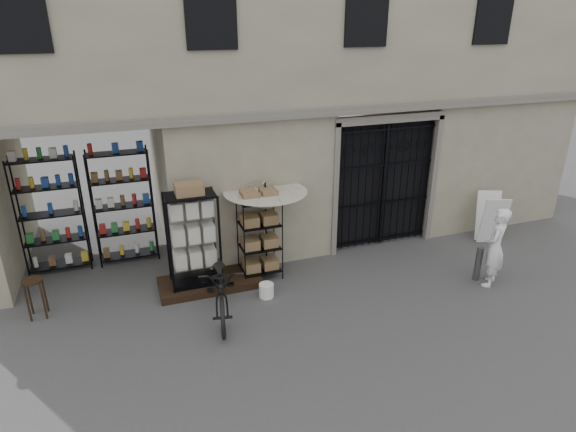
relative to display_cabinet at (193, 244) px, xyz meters
name	(u,v)px	position (x,y,z in m)	size (l,w,h in m)	color
ground	(353,304)	(2.67, -1.53, -0.97)	(80.00, 80.00, 0.00)	black
main_building	(283,41)	(2.67, 2.47, 3.53)	(14.00, 4.00, 9.00)	gray
shop_recess	(88,208)	(-1.83, 1.27, 0.53)	(3.00, 1.70, 3.00)	black
shop_shelving	(88,211)	(-1.88, 1.77, 0.28)	(2.70, 0.50, 2.50)	black
iron_gate	(380,182)	(4.42, 0.74, 0.52)	(2.50, 0.21, 3.00)	black
step_platform	(210,282)	(0.27, 0.02, -0.90)	(2.00, 0.90, 0.15)	black
display_cabinet	(193,244)	(0.00, 0.00, 0.00)	(1.04, 0.81, 1.99)	black
wire_rack	(260,238)	(1.34, 0.07, -0.10)	(0.84, 0.64, 1.79)	black
market_umbrella	(265,196)	(1.51, 0.20, 0.74)	(1.75, 1.77, 2.38)	black
white_bucket	(266,290)	(1.21, -0.75, -0.84)	(0.28, 0.28, 0.27)	white
bicycle	(223,312)	(0.31, -1.01, -0.97)	(0.74, 1.12, 2.13)	black
wooden_stool	(36,297)	(-2.83, -0.01, -0.58)	(0.36, 0.36, 0.75)	black
steel_bollard	(478,264)	(5.46, -1.56, -0.61)	(0.13, 0.13, 0.73)	#5A5B5B
shopkeeper	(488,284)	(5.58, -1.79, -0.97)	(0.60, 1.63, 0.39)	white
easel_sign	(491,218)	(6.93, -0.18, -0.36)	(0.75, 0.80, 1.18)	silver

